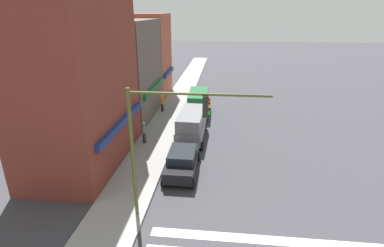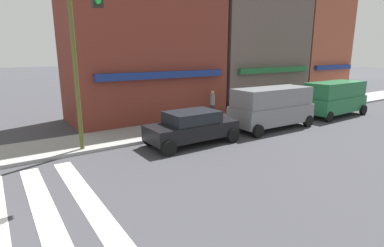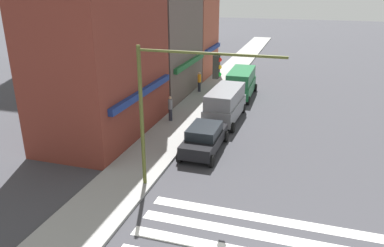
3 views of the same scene
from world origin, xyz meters
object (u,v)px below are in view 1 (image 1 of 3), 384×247
Objects in this scene: sedan_black at (182,161)px; van_green at (198,102)px; pedestrian_grey_coat at (144,132)px; traffic_signal at (162,133)px; pedestrian_orange_vest at (162,103)px; van_grey at (191,124)px.

van_green is at bearing -0.20° from sedan_black.
traffic_signal is at bearing 5.58° from pedestrian_grey_coat.
pedestrian_orange_vest is (7.86, 0.16, 0.00)m from pedestrian_grey_coat.
van_grey is 2.86× the size of pedestrian_grey_coat.
pedestrian_orange_vest is (16.54, 3.52, -3.65)m from traffic_signal.
van_green is (6.32, 0.00, 0.00)m from van_grey.
pedestrian_orange_vest is at bearing 32.14° from van_grey.
pedestrian_orange_vest is at bearing 17.28° from sedan_black.
pedestrian_grey_coat is (4.00, 3.58, 0.23)m from sedan_black.
pedestrian_grey_coat is (8.67, 3.36, -3.65)m from traffic_signal.
traffic_signal is 3.84× the size of pedestrian_orange_vest.
van_green reaches higher than pedestrian_grey_coat.
van_grey reaches higher than pedestrian_orange_vest.
sedan_black is 12.44m from pedestrian_orange_vest.
pedestrian_grey_coat is (-1.52, 3.58, -0.21)m from van_grey.
sedan_black is at bearing -2.66° from traffic_signal.
van_grey reaches higher than pedestrian_grey_coat.
van_green is (11.83, -0.00, 0.44)m from sedan_black.
pedestrian_orange_vest is at bearing 88.10° from van_green.
traffic_signal is 1.35× the size of van_green.
pedestrian_grey_coat and pedestrian_orange_vest have the same top height.
van_green is 2.85× the size of pedestrian_orange_vest.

